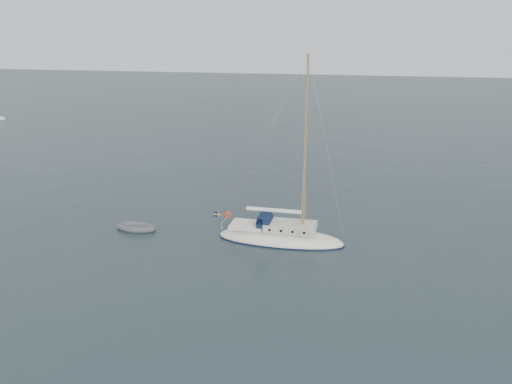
# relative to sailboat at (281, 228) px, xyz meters

# --- Properties ---
(ground) EXTENTS (300.00, 300.00, 0.00)m
(ground) POSITION_rel_sailboat_xyz_m (-0.54, -2.32, -0.92)
(ground) COLOR black
(ground) RESTS_ON ground
(sailboat) EXTENTS (8.57, 2.57, 12.21)m
(sailboat) POSITION_rel_sailboat_xyz_m (0.00, 0.00, 0.00)
(sailboat) COLOR white
(sailboat) RESTS_ON ground
(dinghy) EXTENTS (2.89, 1.30, 0.41)m
(dinghy) POSITION_rel_sailboat_xyz_m (-9.96, -0.46, -0.74)
(dinghy) COLOR #55555A
(dinghy) RESTS_ON ground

